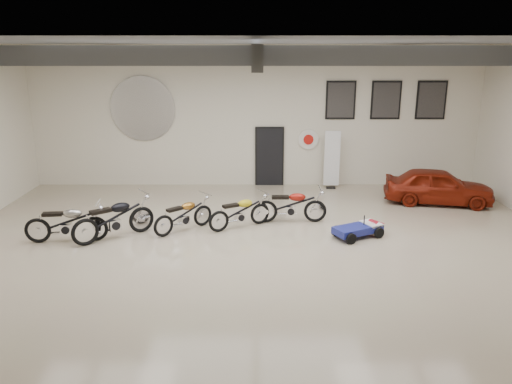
{
  "coord_description": "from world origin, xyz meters",
  "views": [
    {
      "loc": [
        -0.03,
        -11.82,
        4.87
      ],
      "look_at": [
        0.0,
        1.2,
        1.1
      ],
      "focal_mm": 35.0,
      "sensor_mm": 36.0,
      "label": 1
    }
  ],
  "objects_px": {
    "motorcycle_red": "(291,205)",
    "go_kart": "(362,226)",
    "motorcycle_silver": "(66,222)",
    "motorcycle_yellow": "(240,211)",
    "vintage_car": "(438,186)",
    "motorcycle_black": "(114,218)",
    "banner_stand": "(332,161)",
    "motorcycle_gold": "(183,214)"
  },
  "relations": [
    {
      "from": "motorcycle_black",
      "to": "motorcycle_yellow",
      "type": "bearing_deg",
      "value": -24.3
    },
    {
      "from": "motorcycle_silver",
      "to": "vintage_car",
      "type": "distance_m",
      "value": 11.33
    },
    {
      "from": "motorcycle_black",
      "to": "motorcycle_yellow",
      "type": "relative_size",
      "value": 1.19
    },
    {
      "from": "motorcycle_silver",
      "to": "motorcycle_black",
      "type": "distance_m",
      "value": 1.2
    },
    {
      "from": "motorcycle_silver",
      "to": "motorcycle_gold",
      "type": "height_order",
      "value": "motorcycle_silver"
    },
    {
      "from": "banner_stand",
      "to": "motorcycle_gold",
      "type": "bearing_deg",
      "value": -133.78
    },
    {
      "from": "go_kart",
      "to": "motorcycle_red",
      "type": "bearing_deg",
      "value": 120.65
    },
    {
      "from": "motorcycle_gold",
      "to": "go_kart",
      "type": "relative_size",
      "value": 1.13
    },
    {
      "from": "motorcycle_red",
      "to": "go_kart",
      "type": "distance_m",
      "value": 2.17
    },
    {
      "from": "motorcycle_yellow",
      "to": "vintage_car",
      "type": "distance_m",
      "value": 6.76
    },
    {
      "from": "motorcycle_gold",
      "to": "motorcycle_silver",
      "type": "bearing_deg",
      "value": 153.17
    },
    {
      "from": "motorcycle_black",
      "to": "go_kart",
      "type": "bearing_deg",
      "value": -36.9
    },
    {
      "from": "motorcycle_gold",
      "to": "motorcycle_yellow",
      "type": "xyz_separation_m",
      "value": [
        1.54,
        0.25,
        0.0
      ]
    },
    {
      "from": "banner_stand",
      "to": "motorcycle_yellow",
      "type": "relative_size",
      "value": 1.08
    },
    {
      "from": "banner_stand",
      "to": "motorcycle_yellow",
      "type": "height_order",
      "value": "banner_stand"
    },
    {
      "from": "banner_stand",
      "to": "motorcycle_yellow",
      "type": "bearing_deg",
      "value": -124.18
    },
    {
      "from": "motorcycle_yellow",
      "to": "go_kart",
      "type": "distance_m",
      "value": 3.36
    },
    {
      "from": "motorcycle_black",
      "to": "motorcycle_red",
      "type": "distance_m",
      "value": 4.92
    },
    {
      "from": "motorcycle_yellow",
      "to": "motorcycle_silver",
      "type": "bearing_deg",
      "value": 163.28
    },
    {
      "from": "banner_stand",
      "to": "motorcycle_black",
      "type": "xyz_separation_m",
      "value": [
        -6.46,
        -4.93,
        -0.43
      ]
    },
    {
      "from": "banner_stand",
      "to": "motorcycle_gold",
      "type": "height_order",
      "value": "banner_stand"
    },
    {
      "from": "go_kart",
      "to": "motorcycle_gold",
      "type": "bearing_deg",
      "value": 147.43
    },
    {
      "from": "go_kart",
      "to": "vintage_car",
      "type": "distance_m",
      "value": 4.28
    },
    {
      "from": "go_kart",
      "to": "vintage_car",
      "type": "height_order",
      "value": "vintage_car"
    },
    {
      "from": "motorcycle_yellow",
      "to": "motorcycle_red",
      "type": "xyz_separation_m",
      "value": [
        1.46,
        0.47,
        0.04
      ]
    },
    {
      "from": "motorcycle_yellow",
      "to": "vintage_car",
      "type": "bearing_deg",
      "value": -9.92
    },
    {
      "from": "motorcycle_red",
      "to": "go_kart",
      "type": "xyz_separation_m",
      "value": [
        1.83,
        -1.13,
        -0.23
      ]
    },
    {
      "from": "banner_stand",
      "to": "motorcycle_gold",
      "type": "xyz_separation_m",
      "value": [
        -4.7,
        -4.36,
        -0.53
      ]
    },
    {
      "from": "banner_stand",
      "to": "motorcycle_yellow",
      "type": "distance_m",
      "value": 5.22
    },
    {
      "from": "motorcycle_silver",
      "to": "motorcycle_yellow",
      "type": "height_order",
      "value": "motorcycle_silver"
    },
    {
      "from": "motorcycle_silver",
      "to": "motorcycle_black",
      "type": "height_order",
      "value": "motorcycle_black"
    },
    {
      "from": "motorcycle_silver",
      "to": "motorcycle_black",
      "type": "bearing_deg",
      "value": 5.16
    },
    {
      "from": "motorcycle_yellow",
      "to": "go_kart",
      "type": "height_order",
      "value": "motorcycle_yellow"
    },
    {
      "from": "motorcycle_red",
      "to": "motorcycle_black",
      "type": "bearing_deg",
      "value": -165.54
    },
    {
      "from": "motorcycle_yellow",
      "to": "motorcycle_black",
      "type": "bearing_deg",
      "value": 164.1
    },
    {
      "from": "motorcycle_gold",
      "to": "vintage_car",
      "type": "distance_m",
      "value": 8.3
    },
    {
      "from": "go_kart",
      "to": "motorcycle_silver",
      "type": "bearing_deg",
      "value": 155.17
    },
    {
      "from": "motorcycle_silver",
      "to": "motorcycle_yellow",
      "type": "distance_m",
      "value": 4.59
    },
    {
      "from": "motorcycle_yellow",
      "to": "vintage_car",
      "type": "xyz_separation_m",
      "value": [
        6.36,
        2.3,
        0.09
      ]
    },
    {
      "from": "vintage_car",
      "to": "go_kart",
      "type": "bearing_deg",
      "value": 145.22
    },
    {
      "from": "motorcycle_silver",
      "to": "motorcycle_yellow",
      "type": "bearing_deg",
      "value": 7.48
    },
    {
      "from": "go_kart",
      "to": "banner_stand",
      "type": "bearing_deg",
      "value": 63.89
    }
  ]
}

